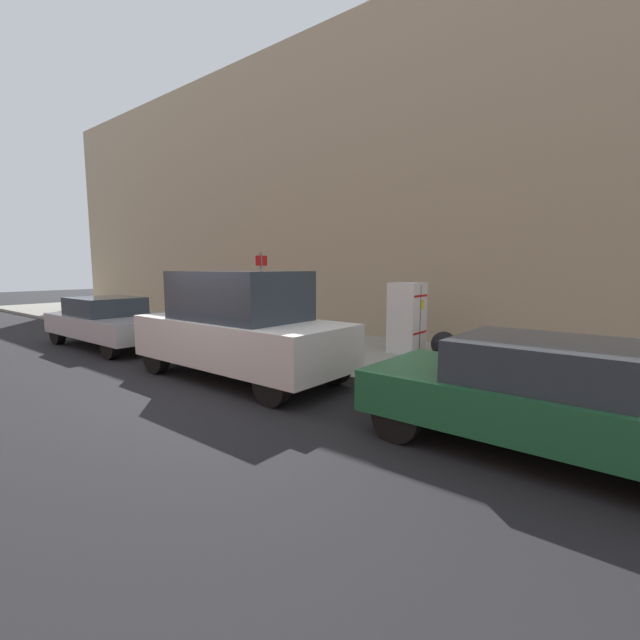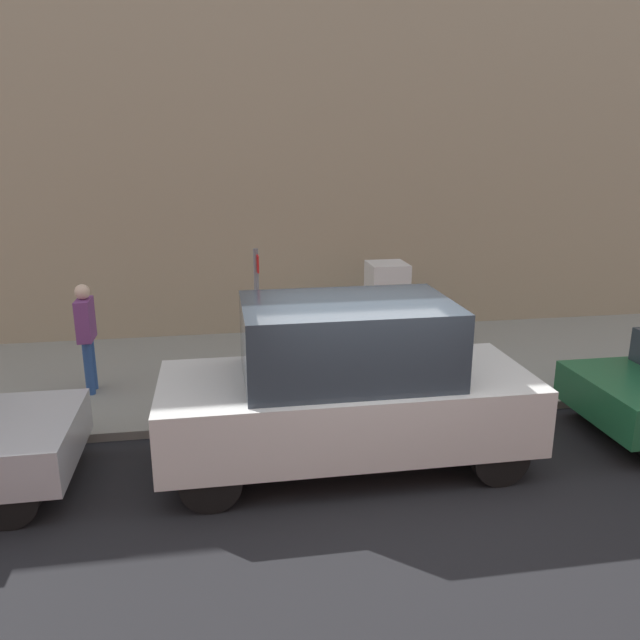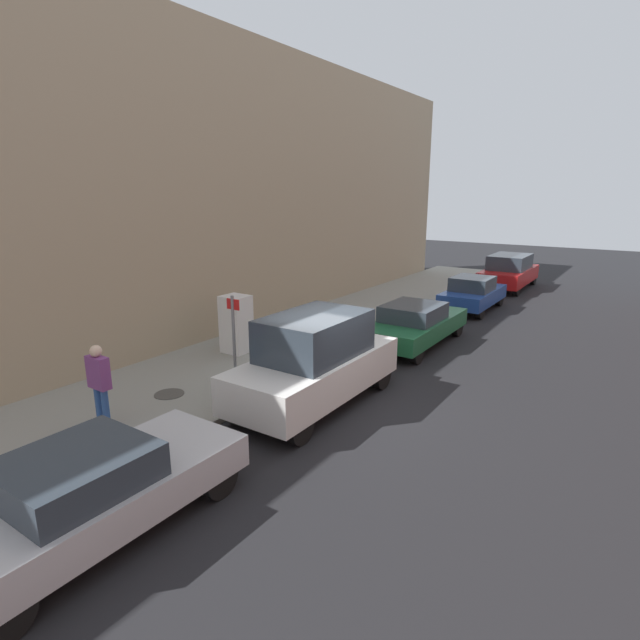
% 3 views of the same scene
% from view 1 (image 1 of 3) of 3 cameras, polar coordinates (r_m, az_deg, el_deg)
% --- Properties ---
extents(ground_plane, '(80.00, 80.00, 0.00)m').
position_cam_1_polar(ground_plane, '(8.41, -12.11, -8.46)').
color(ground_plane, black).
extents(sidewalk_slab, '(4.52, 44.00, 0.13)m').
position_cam_1_polar(sidewalk_slab, '(11.13, 3.39, -4.17)').
color(sidewalk_slab, gray).
rests_on(sidewalk_slab, ground).
extents(building_facade_near, '(2.18, 39.60, 9.78)m').
position_cam_1_polar(building_facade_near, '(14.04, 11.93, 17.84)').
color(building_facade_near, tan).
rests_on(building_facade_near, ground).
extents(discarded_refrigerator, '(0.77, 0.72, 1.72)m').
position_cam_1_polar(discarded_refrigerator, '(10.77, 11.50, 0.31)').
color(discarded_refrigerator, white).
rests_on(discarded_refrigerator, sidewalk_slab).
extents(manhole_cover, '(0.70, 0.70, 0.02)m').
position_cam_1_polar(manhole_cover, '(12.08, -4.91, -2.94)').
color(manhole_cover, '#47443F').
rests_on(manhole_cover, sidewalk_slab).
extents(street_sign_post, '(0.36, 0.07, 2.45)m').
position_cam_1_polar(street_sign_post, '(10.35, -7.80, 2.99)').
color(street_sign_post, slate).
rests_on(street_sign_post, sidewalk_slab).
extents(trash_bag, '(0.60, 0.60, 0.60)m').
position_cam_1_polar(trash_bag, '(10.49, 16.17, -3.11)').
color(trash_bag, black).
rests_on(trash_bag, sidewalk_slab).
extents(pedestrian_walking_far, '(0.51, 0.24, 1.78)m').
position_cam_1_polar(pedestrian_walking_far, '(13.13, -11.90, 2.28)').
color(pedestrian_walking_far, '#2D5193').
rests_on(pedestrian_walking_far, sidewalk_slab).
extents(parked_sedan_silver, '(1.82, 4.44, 1.39)m').
position_cam_1_polar(parked_sedan_silver, '(13.37, -26.30, -0.16)').
color(parked_sedan_silver, silver).
rests_on(parked_sedan_silver, ground).
extents(parked_van_white, '(1.91, 4.66, 2.15)m').
position_cam_1_polar(parked_van_white, '(8.63, -10.69, -0.80)').
color(parked_van_white, silver).
rests_on(parked_van_white, ground).
extents(parked_sedan_green, '(1.86, 4.59, 1.38)m').
position_cam_1_polar(parked_sedan_green, '(5.80, 29.16, -9.02)').
color(parked_sedan_green, '#1E6038').
rests_on(parked_sedan_green, ground).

